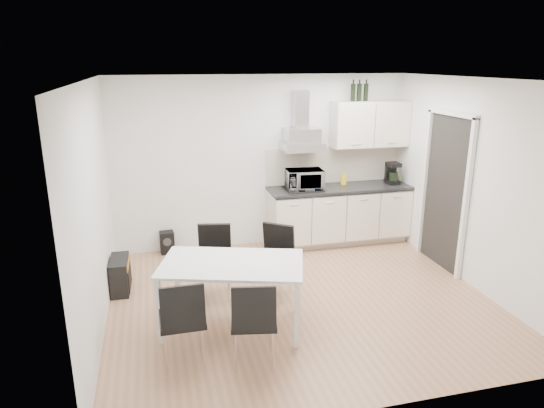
# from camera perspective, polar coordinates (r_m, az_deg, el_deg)

# --- Properties ---
(ground) EXTENTS (4.50, 4.50, 0.00)m
(ground) POSITION_cam_1_polar(r_m,az_deg,el_deg) (6.02, 3.31, -11.12)
(ground) COLOR tan
(ground) RESTS_ON ground
(wall_back) EXTENTS (4.50, 0.10, 2.60)m
(wall_back) POSITION_cam_1_polar(r_m,az_deg,el_deg) (7.42, -1.09, 4.94)
(wall_back) COLOR white
(wall_back) RESTS_ON ground
(wall_front) EXTENTS (4.50, 0.10, 2.60)m
(wall_front) POSITION_cam_1_polar(r_m,az_deg,el_deg) (3.79, 12.64, -7.14)
(wall_front) COLOR white
(wall_front) RESTS_ON ground
(wall_left) EXTENTS (0.10, 4.00, 2.60)m
(wall_left) POSITION_cam_1_polar(r_m,az_deg,el_deg) (5.34, -20.21, -0.76)
(wall_left) COLOR white
(wall_left) RESTS_ON ground
(wall_right) EXTENTS (0.10, 4.00, 2.60)m
(wall_right) POSITION_cam_1_polar(r_m,az_deg,el_deg) (6.56, 22.66, 2.09)
(wall_right) COLOR white
(wall_right) RESTS_ON ground
(ceiling) EXTENTS (4.50, 4.50, 0.00)m
(ceiling) POSITION_cam_1_polar(r_m,az_deg,el_deg) (5.33, 3.78, 14.43)
(ceiling) COLOR white
(ceiling) RESTS_ON wall_back
(doorway) EXTENTS (0.08, 1.04, 2.10)m
(doorway) POSITION_cam_1_polar(r_m,az_deg,el_deg) (7.03, 19.57, 1.22)
(doorway) COLOR white
(doorway) RESTS_ON ground
(kitchenette) EXTENTS (2.22, 0.64, 2.52)m
(kitchenette) POSITION_cam_1_polar(r_m,az_deg,el_deg) (7.63, 8.10, 1.48)
(kitchenette) COLOR beige
(kitchenette) RESTS_ON ground
(dining_table) EXTENTS (1.67, 1.25, 0.75)m
(dining_table) POSITION_cam_1_polar(r_m,az_deg,el_deg) (5.18, -4.73, -7.64)
(dining_table) COLOR white
(dining_table) RESTS_ON ground
(chair_far_left) EXTENTS (0.53, 0.58, 0.88)m
(chair_far_left) POSITION_cam_1_polar(r_m,az_deg,el_deg) (5.95, -6.81, -6.88)
(chair_far_left) COLOR black
(chair_far_left) RESTS_ON ground
(chair_far_right) EXTENTS (0.65, 0.66, 0.88)m
(chair_far_right) POSITION_cam_1_polar(r_m,az_deg,el_deg) (5.92, 0.06, -6.90)
(chair_far_right) COLOR black
(chair_far_right) RESTS_ON ground
(chair_near_left) EXTENTS (0.45, 0.51, 0.88)m
(chair_near_left) POSITION_cam_1_polar(r_m,az_deg,el_deg) (4.78, -10.52, -13.30)
(chair_near_left) COLOR black
(chair_near_left) RESTS_ON ground
(chair_near_right) EXTENTS (0.52, 0.57, 0.88)m
(chair_near_right) POSITION_cam_1_polar(r_m,az_deg,el_deg) (4.69, -2.16, -13.59)
(chair_near_right) COLOR black
(chair_near_right) RESTS_ON ground
(guitar_amp) EXTENTS (0.24, 0.52, 0.43)m
(guitar_amp) POSITION_cam_1_polar(r_m,az_deg,el_deg) (6.42, -17.43, -7.95)
(guitar_amp) COLOR black
(guitar_amp) RESTS_ON ground
(floor_speaker) EXTENTS (0.22, 0.20, 0.34)m
(floor_speaker) POSITION_cam_1_polar(r_m,az_deg,el_deg) (7.46, -12.23, -4.44)
(floor_speaker) COLOR black
(floor_speaker) RESTS_ON ground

